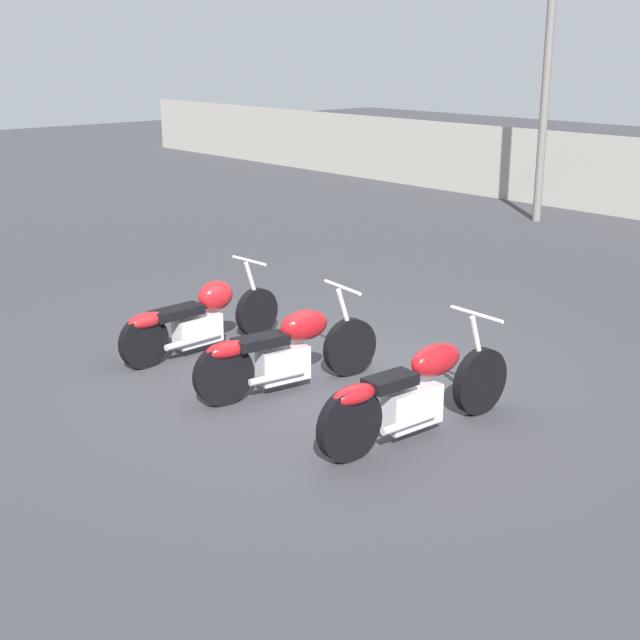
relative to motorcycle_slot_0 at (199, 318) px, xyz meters
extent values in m
plane|color=#38383D|center=(1.57, 0.55, -0.40)|extent=(60.00, 60.00, 0.00)
cylinder|color=slate|center=(-2.17, 9.35, 3.52)|extent=(0.16, 0.16, 7.83)
cylinder|color=black|center=(-0.05, 0.84, -0.11)|extent=(0.13, 0.58, 0.57)
cylinder|color=black|center=(0.04, -0.73, -0.11)|extent=(0.13, 0.58, 0.57)
cube|color=silver|center=(0.00, -0.03, -0.14)|extent=(0.23, 0.58, 0.31)
ellipsoid|color=red|center=(-0.02, 0.24, 0.21)|extent=(0.31, 0.45, 0.33)
cube|color=black|center=(0.01, -0.29, 0.13)|extent=(0.27, 0.61, 0.10)
ellipsoid|color=red|center=(0.03, -0.68, 0.12)|extent=(0.22, 0.45, 0.16)
cylinder|color=silver|center=(-0.04, 0.74, 0.53)|extent=(0.56, 0.07, 0.04)
cylinder|color=silver|center=(-0.04, 0.79, 0.21)|extent=(0.06, 0.25, 0.62)
cylinder|color=silver|center=(0.13, -0.18, -0.20)|extent=(0.11, 0.72, 0.07)
cylinder|color=black|center=(1.64, 0.76, -0.09)|extent=(0.18, 0.61, 0.61)
cylinder|color=black|center=(1.43, -0.70, -0.09)|extent=(0.18, 0.61, 0.61)
cube|color=silver|center=(1.53, -0.04, -0.12)|extent=(0.27, 0.55, 0.33)
ellipsoid|color=#AD1419|center=(1.56, 0.20, 0.24)|extent=(0.33, 0.56, 0.31)
cube|color=black|center=(1.49, -0.29, 0.16)|extent=(0.31, 0.56, 0.10)
ellipsoid|color=#AD1419|center=(1.44, -0.65, 0.15)|extent=(0.26, 0.46, 0.16)
cylinder|color=silver|center=(1.62, 0.66, 0.56)|extent=(0.61, 0.12, 0.04)
cylinder|color=silver|center=(1.63, 0.71, 0.23)|extent=(0.08, 0.25, 0.64)
cylinder|color=silver|center=(1.62, -0.20, -0.18)|extent=(0.15, 0.60, 0.07)
cylinder|color=black|center=(3.18, 0.96, -0.08)|extent=(0.13, 0.64, 0.63)
cylinder|color=black|center=(3.10, -0.62, -0.08)|extent=(0.13, 0.64, 0.63)
cube|color=silver|center=(3.13, 0.09, -0.11)|extent=(0.23, 0.58, 0.35)
ellipsoid|color=#AD1419|center=(3.14, 0.36, 0.26)|extent=(0.27, 0.56, 0.29)
cube|color=black|center=(3.12, -0.17, 0.19)|extent=(0.26, 0.48, 0.10)
ellipsoid|color=#AD1419|center=(3.10, -0.57, 0.17)|extent=(0.22, 0.45, 0.16)
cylinder|color=silver|center=(3.17, 0.86, 0.59)|extent=(0.61, 0.07, 0.04)
cylinder|color=silver|center=(3.17, 0.91, 0.25)|extent=(0.06, 0.26, 0.65)
cylinder|color=silver|center=(3.24, -0.07, -0.17)|extent=(0.10, 0.59, 0.07)
camera|label=1|loc=(7.97, -5.23, 2.88)|focal=50.00mm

